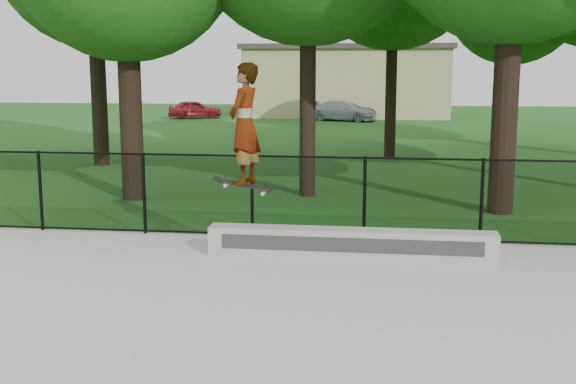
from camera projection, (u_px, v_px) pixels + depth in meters
The scene contains 7 objects.
grind_ledge at pixel (351, 244), 11.56m from camera, with size 4.60×0.40×0.47m, color #999A95.
car_a at pixel (195, 109), 42.14m from camera, with size 1.26×3.10×1.06m, color maroon.
car_b at pixel (347, 111), 41.10m from camera, with size 1.10×2.85×1.04m, color black.
car_c at pixel (343, 111), 40.32m from camera, with size 1.55×3.50×1.10m, color #A4ADBA.
skater_airborne at pixel (244, 126), 11.37m from camera, with size 0.83×0.78×2.08m.
chainlink_fence at pixel (364, 199), 12.61m from camera, with size 16.06×0.06×1.50m.
distant_building at pixel (347, 80), 43.96m from camera, with size 12.40×6.40×4.30m.
Camera 1 is at (0.32, -6.57, 3.13)m, focal length 45.00 mm.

